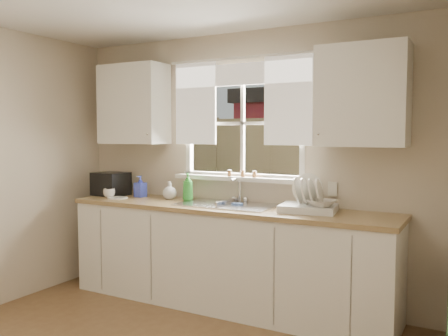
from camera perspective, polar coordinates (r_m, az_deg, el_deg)
The scene contains 19 objects.
room_walls at distance 2.81m, azimuth -17.11°, elevation -2.50°, with size 3.62×4.02×2.50m.
window at distance 4.48m, azimuth 2.16°, elevation 3.30°, with size 1.38×0.16×1.06m.
curtains at distance 4.45m, azimuth 1.88°, elevation 9.07°, with size 1.50×0.03×0.81m.
base_cabinets at distance 4.34m, azimuth 0.19°, elevation -10.77°, with size 3.00×0.62×0.87m, color white.
countertop at distance 4.25m, azimuth 0.20°, elevation -4.83°, with size 3.04×0.65×0.04m, color #94774A.
upper_cabinet_left at distance 4.97m, azimuth -10.81°, elevation 7.51°, with size 0.70×0.33×0.80m, color white.
upper_cabinet_right at distance 3.93m, azimuth 16.30°, elevation 8.32°, with size 0.70×0.33×0.80m, color white.
wall_outlet at distance 4.17m, azimuth 12.93°, elevation -2.46°, with size 0.08×0.01×0.12m, color beige.
sill_jars at distance 4.42m, azimuth 2.18°, elevation -0.68°, with size 0.30×0.04×0.06m.
backyard at distance 10.69m, azimuth 21.27°, elevation 14.17°, with size 20.00×10.00×6.13m.
sink at distance 4.28m, azimuth 0.40°, elevation -5.45°, with size 0.88×0.52×0.40m.
dish_rack at distance 3.97m, azimuth 10.10°, elevation -4.18°, with size 0.49×0.40×0.31m.
bowl at distance 3.89m, azimuth 11.64°, elevation -4.17°, with size 0.21×0.21×0.05m, color silver.
soap_bottle_a at distance 4.54m, azimuth -4.37°, elevation -2.30°, with size 0.10×0.10×0.27m, color green.
soap_bottle_b at distance 4.88m, azimuth -10.03°, elevation -2.19°, with size 0.10×0.10×0.22m, color blue.
soap_bottle_c at distance 4.68m, azimuth -6.56°, elevation -2.69°, with size 0.14×0.14×0.17m, color #F0E5C6.
saucer at distance 4.84m, azimuth -12.70°, elevation -3.51°, with size 0.20×0.20×0.01m, color white.
cup at distance 4.90m, azimuth -13.65°, elevation -2.95°, with size 0.12×0.12×0.09m, color silver.
black_appliance at distance 5.09m, azimuth -13.45°, elevation -1.86°, with size 0.33×0.28×0.24m, color black.
Camera 1 is at (2.00, -2.00, 1.55)m, focal length 38.00 mm.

